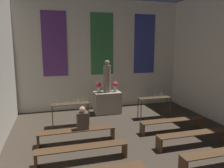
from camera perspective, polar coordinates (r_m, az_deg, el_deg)
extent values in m
cube|color=silver|center=(10.65, -2.71, 7.58)|extent=(8.07, 0.12, 5.18)
cube|color=#60337F|center=(10.29, -14.79, 10.06)|extent=(1.10, 0.03, 2.90)
cube|color=#33723F|center=(10.56, -2.63, 10.37)|extent=(1.10, 0.03, 2.90)
cube|color=navy|center=(11.27, 8.47, 10.25)|extent=(1.10, 0.03, 2.90)
cube|color=gray|center=(9.97, -1.25, -4.84)|extent=(1.18, 0.74, 0.97)
cylinder|color=gray|center=(9.75, -1.28, 1.37)|extent=(0.33, 0.33, 1.21)
sphere|color=gray|center=(9.67, -1.30, 5.60)|extent=(0.23, 0.23, 0.23)
cylinder|color=beige|center=(9.75, -3.45, -1.50)|extent=(0.16, 0.16, 0.25)
sphere|color=#DB3342|center=(9.71, -3.47, -0.27)|extent=(0.24, 0.24, 0.24)
cylinder|color=beige|center=(9.93, 0.88, -1.26)|extent=(0.16, 0.16, 0.25)
sphere|color=#DB3342|center=(9.89, 0.88, -0.06)|extent=(0.24, 0.24, 0.24)
cube|color=#473823|center=(8.44, -10.83, -5.06)|extent=(1.40, 0.38, 0.02)
cylinder|color=#473823|center=(8.39, -15.27, -8.49)|extent=(0.04, 0.04, 0.86)
cylinder|color=#473823|center=(8.49, -6.06, -7.95)|extent=(0.04, 0.04, 0.86)
cylinder|color=#473823|center=(8.70, -15.29, -7.83)|extent=(0.04, 0.04, 0.86)
cylinder|color=#473823|center=(8.80, -6.42, -7.32)|extent=(0.04, 0.04, 0.86)
cylinder|color=silver|center=(8.32, -9.06, -4.75)|extent=(0.02, 0.02, 0.12)
sphere|color=#F9CC4C|center=(8.30, -9.07, -4.27)|extent=(0.02, 0.02, 0.02)
cylinder|color=silver|center=(8.60, -8.95, -4.34)|extent=(0.02, 0.02, 0.09)
sphere|color=#F9CC4C|center=(8.58, -8.96, -3.96)|extent=(0.02, 0.02, 0.02)
cylinder|color=silver|center=(8.58, -7.66, -4.17)|extent=(0.02, 0.02, 0.14)
sphere|color=#F9CC4C|center=(8.56, -7.67, -3.63)|extent=(0.02, 0.02, 0.02)
cylinder|color=silver|center=(8.56, -6.52, -4.23)|extent=(0.02, 0.02, 0.13)
sphere|color=#F9CC4C|center=(8.54, -6.53, -3.72)|extent=(0.02, 0.02, 0.02)
cylinder|color=silver|center=(8.40, -9.24, -4.64)|extent=(0.02, 0.02, 0.11)
sphere|color=#F9CC4C|center=(8.38, -9.25, -4.19)|extent=(0.02, 0.02, 0.02)
cylinder|color=silver|center=(8.42, -11.56, -4.59)|extent=(0.02, 0.02, 0.14)
sphere|color=#F9CC4C|center=(8.40, -11.57, -4.06)|extent=(0.02, 0.02, 0.02)
cylinder|color=silver|center=(8.40, -8.64, -4.49)|extent=(0.02, 0.02, 0.15)
sphere|color=#F9CC4C|center=(8.37, -8.65, -3.91)|extent=(0.02, 0.02, 0.02)
cylinder|color=silver|center=(8.38, -9.98, -4.50)|extent=(0.02, 0.02, 0.16)
sphere|color=#F9CC4C|center=(8.36, -10.00, -3.87)|extent=(0.02, 0.02, 0.02)
cylinder|color=silver|center=(8.50, -7.87, -4.47)|extent=(0.02, 0.02, 0.10)
sphere|color=#F9CC4C|center=(8.49, -7.88, -4.08)|extent=(0.02, 0.02, 0.02)
cylinder|color=silver|center=(8.34, -14.36, -4.82)|extent=(0.02, 0.02, 0.14)
sphere|color=#F9CC4C|center=(8.31, -14.39, -4.26)|extent=(0.02, 0.02, 0.02)
cube|color=#473823|center=(9.39, 11.05, -3.54)|extent=(1.40, 0.38, 0.02)
cylinder|color=#473823|center=(9.09, 7.59, -6.78)|extent=(0.04, 0.04, 0.86)
cylinder|color=#473823|center=(9.68, 14.97, -5.98)|extent=(0.04, 0.04, 0.86)
cylinder|color=#473823|center=(9.37, 6.81, -6.24)|extent=(0.04, 0.04, 0.86)
cylinder|color=#473823|center=(9.95, 14.03, -5.50)|extent=(0.04, 0.04, 0.86)
cylinder|color=silver|center=(9.12, 9.36, -3.32)|extent=(0.02, 0.02, 0.16)
sphere|color=#F9CC4C|center=(9.10, 9.37, -2.76)|extent=(0.02, 0.02, 0.02)
cylinder|color=silver|center=(9.44, 10.95, -2.87)|extent=(0.02, 0.02, 0.17)
sphere|color=#F9CC4C|center=(9.42, 10.97, -2.30)|extent=(0.02, 0.02, 0.02)
cylinder|color=silver|center=(9.58, 12.71, -2.83)|extent=(0.02, 0.02, 0.15)
sphere|color=#F9CC4C|center=(9.56, 12.73, -2.33)|extent=(0.02, 0.02, 0.02)
cylinder|color=silver|center=(9.72, 13.08, -2.78)|extent=(0.02, 0.02, 0.11)
sphere|color=#F9CC4C|center=(9.70, 13.09, -2.41)|extent=(0.02, 0.02, 0.02)
cylinder|color=silver|center=(9.60, 12.70, -2.71)|extent=(0.02, 0.02, 0.17)
sphere|color=#F9CC4C|center=(9.58, 12.72, -2.13)|extent=(0.02, 0.02, 0.02)
cylinder|color=silver|center=(9.46, 12.20, -3.07)|extent=(0.02, 0.02, 0.11)
sphere|color=#F9CC4C|center=(9.44, 12.21, -2.67)|extent=(0.02, 0.02, 0.02)
cylinder|color=silver|center=(9.10, 9.50, -3.57)|extent=(0.02, 0.02, 0.09)
sphere|color=#F9CC4C|center=(9.08, 9.52, -3.22)|extent=(0.02, 0.02, 0.02)
cylinder|color=silver|center=(9.05, 8.43, -3.56)|extent=(0.02, 0.02, 0.11)
sphere|color=#F9CC4C|center=(9.03, 8.44, -3.15)|extent=(0.02, 0.02, 0.02)
cylinder|color=silver|center=(9.57, 13.81, -3.01)|extent=(0.02, 0.02, 0.10)
sphere|color=#F9CC4C|center=(9.55, 13.82, -2.64)|extent=(0.02, 0.02, 0.02)
cylinder|color=silver|center=(9.36, 11.35, -3.10)|extent=(0.02, 0.02, 0.14)
sphere|color=#F9CC4C|center=(9.34, 11.37, -2.61)|extent=(0.02, 0.02, 0.02)
cube|color=#4C331E|center=(6.41, 27.27, -15.37)|extent=(2.41, 0.36, 0.03)
cube|color=#4C331E|center=(5.83, 18.07, -19.69)|extent=(0.06, 0.32, 0.40)
cube|color=#4C331E|center=(6.02, -7.78, -15.99)|extent=(2.41, 0.36, 0.03)
cube|color=#4C331E|center=(6.09, -19.33, -18.40)|extent=(0.06, 0.32, 0.40)
cube|color=#4C331E|center=(6.36, 3.27, -16.55)|extent=(0.06, 0.32, 0.40)
cube|color=#4C331E|center=(7.26, 20.63, -11.90)|extent=(2.41, 0.36, 0.03)
cube|color=#4C331E|center=(6.75, 12.16, -15.13)|extent=(0.06, 0.32, 0.40)
cube|color=#4C331E|center=(7.12, -9.19, -11.79)|extent=(2.41, 0.36, 0.03)
cube|color=#4C331E|center=(7.19, -18.76, -13.84)|extent=(0.06, 0.32, 0.40)
cube|color=#4C331E|center=(7.41, 0.14, -12.53)|extent=(0.06, 0.32, 0.40)
cube|color=#4C331E|center=(8.20, 15.57, -9.08)|extent=(2.41, 0.36, 0.03)
cube|color=#4C331E|center=(7.75, 7.89, -11.60)|extent=(0.06, 0.32, 0.40)
cube|color=#4C331E|center=(8.91, 22.06, -9.34)|extent=(0.06, 0.32, 0.40)
cube|color=#4C4238|center=(7.05, -7.69, -9.53)|extent=(0.36, 0.24, 0.54)
sphere|color=tan|center=(6.93, -7.76, -6.63)|extent=(0.20, 0.20, 0.20)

